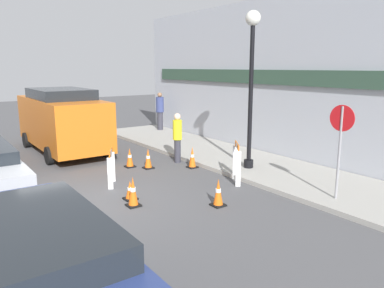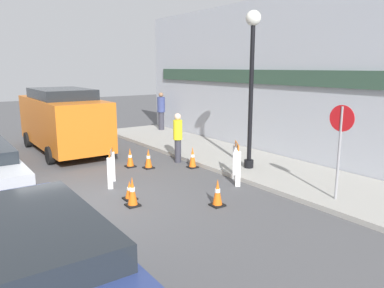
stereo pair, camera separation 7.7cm
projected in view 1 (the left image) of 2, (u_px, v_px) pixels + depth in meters
ground_plane at (71, 207)px, 8.59m from camera, size 60.00×60.00×0.00m
sidewalk_slab at (257, 165)px, 11.98m from camera, size 18.00×2.94×0.12m
storefront_facade at (293, 79)px, 12.31m from camera, size 18.00×0.22×5.50m
streetlamp_post at (252, 68)px, 10.88m from camera, size 0.44×0.44×4.60m
stop_sign at (341, 137)px, 8.48m from camera, size 0.60×0.06×2.20m
barricade_0 at (237, 162)px, 10.29m from camera, size 0.70×0.55×1.12m
barricade_1 at (111, 166)px, 10.06m from camera, size 0.71×0.47×0.99m
traffic_cone_0 at (218, 193)px, 8.58m from camera, size 0.30×0.30×0.64m
traffic_cone_1 at (130, 191)px, 9.02m from camera, size 0.30×0.30×0.46m
traffic_cone_2 at (192, 158)px, 11.85m from camera, size 0.30×0.30×0.68m
traffic_cone_3 at (148, 159)px, 11.77m from camera, size 0.30×0.30×0.64m
traffic_cone_4 at (130, 158)px, 11.93m from camera, size 0.30×0.30×0.62m
traffic_cone_5 at (133, 192)px, 8.56m from camera, size 0.30×0.30×0.70m
person_worker at (177, 136)px, 12.41m from camera, size 0.42×0.42×1.66m
person_pedestrian at (160, 110)px, 18.18m from camera, size 0.51×0.51×1.82m
work_van at (62, 118)px, 13.90m from camera, size 5.32×2.14×2.37m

